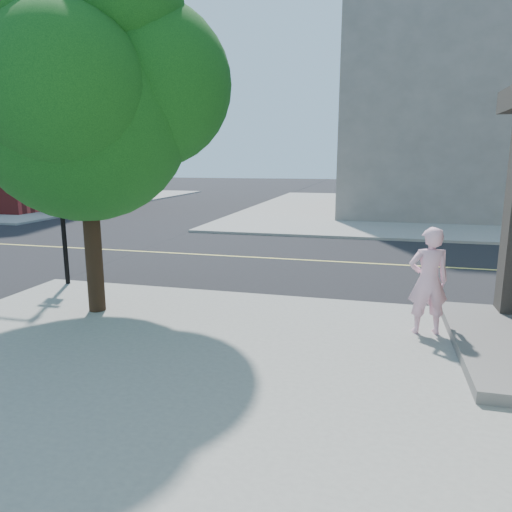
# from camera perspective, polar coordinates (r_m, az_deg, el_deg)

# --- Properties ---
(ground) EXTENTS (140.00, 140.00, 0.00)m
(ground) POSITION_cam_1_polar(r_m,az_deg,el_deg) (12.81, -19.57, -3.45)
(ground) COLOR black
(ground) RESTS_ON ground
(road_ew) EXTENTS (140.00, 9.00, 0.01)m
(road_ew) POSITION_cam_1_polar(r_m,az_deg,el_deg) (16.62, -10.97, 0.38)
(road_ew) COLOR black
(road_ew) RESTS_ON ground
(sidewalk_ne) EXTENTS (29.00, 25.00, 0.12)m
(sidewalk_ne) POSITION_cam_1_polar(r_m,az_deg,el_deg) (32.51, 25.91, 4.94)
(sidewalk_ne) COLOR gray
(sidewalk_ne) RESTS_ON ground
(filler_ne) EXTENTS (18.00, 16.00, 14.00)m
(filler_ne) POSITION_cam_1_polar(r_m,az_deg,el_deg) (33.18, 27.74, 17.16)
(filler_ne) COLOR slate
(filler_ne) RESTS_ON sidewalk_ne
(man_on_phone) EXTENTS (0.78, 0.59, 1.93)m
(man_on_phone) POSITION_cam_1_polar(r_m,az_deg,el_deg) (8.83, 20.18, -2.86)
(man_on_phone) COLOR #FCBAD3
(man_on_phone) RESTS_ON sidewalk_se
(street_tree) EXTENTS (5.14, 4.68, 6.83)m
(street_tree) POSITION_cam_1_polar(r_m,az_deg,el_deg) (9.92, -19.76, 18.76)
(street_tree) COLOR black
(street_tree) RESTS_ON sidewalk_se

